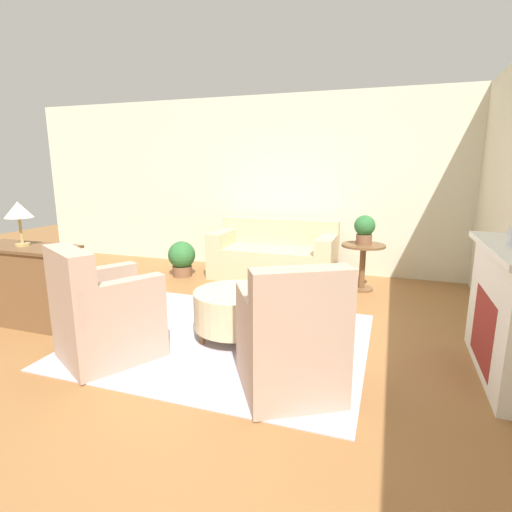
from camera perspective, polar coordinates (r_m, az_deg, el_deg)
The scene contains 13 objects.
ground_plane at distance 4.08m, azimuth -4.59°, elevation -11.81°, with size 16.00×16.00×0.00m, color #996638.
wall_back at distance 6.59m, azimuth 5.76°, elevation 10.08°, with size 9.91×0.12×2.80m.
rug at distance 4.08m, azimuth -4.59°, elevation -11.75°, with size 2.75×2.27×0.01m.
couch at distance 6.18m, azimuth 2.60°, elevation -0.03°, with size 1.88×0.88×0.88m.
armchair_left at distance 3.80m, azimuth -21.09°, elevation -8.02°, with size 0.99×1.02×1.02m.
armchair_right at distance 3.05m, azimuth 4.99°, elevation -12.28°, with size 0.99×1.02×1.02m.
ottoman_table at distance 4.00m, azimuth -2.92°, elevation -7.54°, with size 0.83×0.83×0.48m.
side_table at distance 5.70m, azimuth 15.00°, elevation -0.34°, with size 0.59×0.59×0.65m.
fireplace at distance 3.79m, azimuth 32.57°, elevation -6.51°, with size 0.44×1.44×1.09m.
dresser at distance 5.01m, azimuth -29.82°, elevation -3.40°, with size 1.16×0.51×0.86m.
potted_plant_on_side_table at distance 5.63m, azimuth 15.24°, elevation 3.79°, with size 0.28×0.28×0.40m.
potted_plant_floor at distance 6.36m, azimuth -10.55°, elevation -0.20°, with size 0.43×0.43×0.55m.
table_lamp at distance 4.88m, azimuth -30.82°, elevation 5.46°, with size 0.28×0.28×0.47m.
Camera 1 is at (1.49, -3.40, 1.68)m, focal length 28.00 mm.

